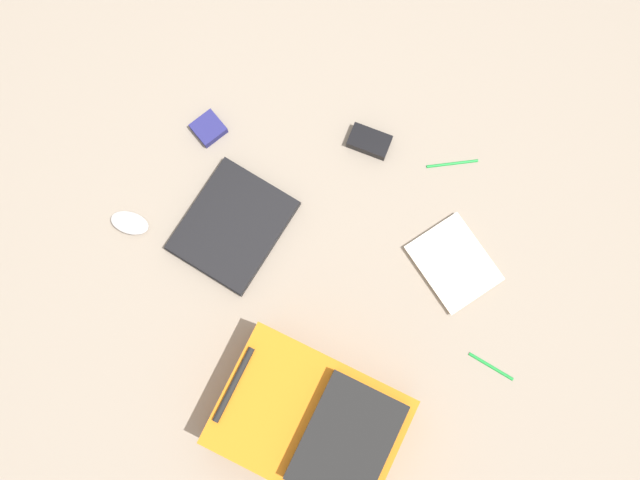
# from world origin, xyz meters

# --- Properties ---
(ground_plane) EXTENTS (3.98, 3.98, 0.00)m
(ground_plane) POSITION_xyz_m (0.00, 0.00, 0.00)
(ground_plane) COLOR gray
(backpack) EXTENTS (0.44, 0.52, 0.20)m
(backpack) POSITION_xyz_m (-0.35, -0.30, 0.09)
(backpack) COLOR orange
(backpack) RESTS_ON ground_plane
(laptop) EXTENTS (0.35, 0.30, 0.03)m
(laptop) POSITION_xyz_m (-0.10, 0.22, 0.02)
(laptop) COLOR black
(laptop) RESTS_ON ground_plane
(book_blue) EXTENTS (0.23, 0.27, 0.02)m
(book_blue) POSITION_xyz_m (0.23, -0.31, 0.01)
(book_blue) COLOR silver
(book_blue) RESTS_ON ground_plane
(computer_mouse) EXTENTS (0.10, 0.13, 0.03)m
(computer_mouse) POSITION_xyz_m (-0.29, 0.44, 0.02)
(computer_mouse) COLOR silver
(computer_mouse) RESTS_ON ground_plane
(power_brick) EXTENTS (0.10, 0.13, 0.03)m
(power_brick) POSITION_xyz_m (0.34, 0.09, 0.02)
(power_brick) COLOR black
(power_brick) RESTS_ON ground_plane
(pen_black) EXTENTS (0.12, 0.10, 0.01)m
(pen_black) POSITION_xyz_m (0.45, -0.13, 0.00)
(pen_black) COLOR #198C33
(pen_black) RESTS_ON ground_plane
(pen_blue) EXTENTS (0.03, 0.13, 0.01)m
(pen_blue) POSITION_xyz_m (0.08, -0.57, 0.00)
(pen_blue) COLOR #198C33
(pen_blue) RESTS_ON ground_plane
(earbud_pouch) EXTENTS (0.09, 0.09, 0.03)m
(earbud_pouch) POSITION_xyz_m (0.06, 0.47, 0.01)
(earbud_pouch) COLOR navy
(earbud_pouch) RESTS_ON ground_plane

